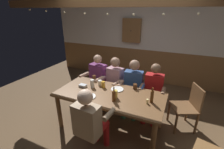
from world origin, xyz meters
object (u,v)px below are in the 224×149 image
Objects in this scene: person_2 at (133,85)px; table_candle at (147,101)px; plate_1 at (117,89)px; pint_glass_4 at (100,83)px; person_3 at (153,90)px; bottle_1 at (114,96)px; person_4 at (90,120)px; chair_empty_near_left at (188,106)px; pint_glass_3 at (92,83)px; person_0 at (96,78)px; condiment_caddy at (83,86)px; plate_0 at (89,96)px; pint_glass_2 at (135,87)px; bottle_0 at (152,96)px; dining_table at (110,98)px; wall_dart_cabinet at (132,31)px; pint_glass_0 at (94,78)px; pint_glass_1 at (103,84)px; person_1 at (113,81)px; pint_glass_5 at (115,94)px.

person_2 is 0.86m from table_candle.
pint_glass_4 is at bearing 175.85° from plate_1.
person_3 reaches higher than bottle_1.
person_4 is at bearing 75.78° from person_2.
chair_empty_near_left is at bearing 49.27° from person_4.
pint_glass_3 is at bearing -125.88° from pint_glass_4.
person_0 is 0.66m from condiment_caddy.
plate_0 and plate_1 have the same top height.
table_candle is 1.12m from pint_glass_3.
pint_glass_2 is at bearing 128.44° from table_candle.
chair_empty_near_left reaches higher than plate_1.
dining_table is at bearing -178.20° from bottle_0.
pint_glass_4 is at bearing 164.82° from table_candle.
wall_dart_cabinet reaches higher than pint_glass_2.
pint_glass_0 is at bearing 122.11° from person_4.
wall_dart_cabinet is (-0.08, 2.21, 0.77)m from pint_glass_4.
condiment_caddy is 0.41m from pint_glass_1.
wall_dart_cabinet is at bearing 89.71° from pint_glass_3.
person_2 reaches higher than pint_glass_0.
plate_0 is at bearing 56.22° from person_2.
person_2 is at bearing 20.47° from pint_glass_0.
wall_dart_cabinet is at bearing 85.49° from condiment_caddy.
person_3 is 5.05× the size of plate_0.
person_1 is at bearing 141.89° from table_candle.
pint_glass_0 is 0.73× the size of pint_glass_3.
pint_glass_3 is at bearing 123.27° from person_4.
bottle_1 is at bearing -39.06° from pint_glass_0.
chair_empty_near_left is at bearing 45.61° from table_candle.
pint_glass_0 is (-1.89, -0.24, 0.33)m from chair_empty_near_left.
pint_glass_0 is (0.12, -0.30, 0.14)m from person_0.
bottle_0 reaches higher than pint_glass_5.
dining_table is at bearing -36.02° from pint_glass_4.
wall_dart_cabinet reaches higher than pint_glass_1.
person_3 is at bearing 23.97° from pint_glass_4.
pint_glass_3 is (-0.19, -0.58, 0.17)m from person_1.
person_3 is at bearing 92.54° from table_candle.
pint_glass_4 is (-0.39, 0.03, 0.05)m from plate_1.
plate_0 is at bearing 127.99° from person_4.
person_2 reaches higher than pint_glass_4.
pint_glass_5 is at bearing 95.67° from chair_empty_near_left.
bottle_1 is 0.92m from pint_glass_0.
person_1 is 1.37× the size of chair_empty_near_left.
pint_glass_2 is at bearing 43.82° from plate_0.
pint_glass_0 is 0.94× the size of pint_glass_1.
plate_0 is (0.39, -0.93, 0.09)m from person_0.
person_3 reaches higher than chair_empty_near_left.
table_candle is at bearing -3.33° from condiment_caddy.
person_0 reaches higher than chair_empty_near_left.
plate_0 is 0.69m from pint_glass_0.
person_2 is 1.36× the size of chair_empty_near_left.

